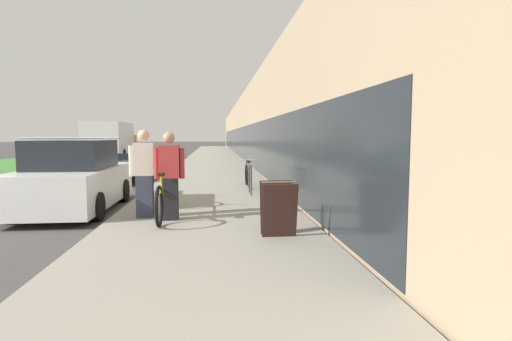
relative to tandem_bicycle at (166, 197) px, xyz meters
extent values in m
cube|color=gray|center=(0.88, 19.03, -0.46)|extent=(3.97, 70.00, 0.11)
cube|color=tan|center=(7.91, 27.03, 1.79)|extent=(10.00, 70.00, 4.62)
cube|color=#1E2328|center=(2.95, 27.03, 0.74)|extent=(0.10, 63.00, 2.20)
cube|color=#478438|center=(-11.43, 23.03, -0.50)|extent=(6.05, 70.00, 0.03)
torus|color=black|center=(0.00, 1.02, -0.02)|extent=(0.06, 0.76, 0.76)
torus|color=black|center=(0.00, -1.00, -0.02)|extent=(0.06, 0.76, 0.76)
cylinder|color=yellow|center=(0.00, 0.01, 0.21)|extent=(0.04, 1.72, 0.04)
cylinder|color=yellow|center=(0.00, -0.39, 0.10)|extent=(0.04, 1.02, 0.35)
cylinder|color=yellow|center=(0.00, -0.64, 0.36)|extent=(0.03, 0.03, 0.31)
cube|color=black|center=(0.00, -0.64, 0.52)|extent=(0.11, 0.22, 0.05)
cylinder|color=yellow|center=(0.00, 0.86, 0.37)|extent=(0.03, 0.03, 0.33)
cylinder|color=silver|center=(0.00, 0.86, 0.54)|extent=(0.52, 0.03, 0.03)
cube|color=black|center=(0.12, -0.35, 0.01)|extent=(0.32, 0.23, 0.83)
cube|color=#B23333|center=(0.12, -0.35, 0.74)|extent=(0.39, 0.23, 0.63)
cylinder|color=#B23333|center=(-0.12, -0.35, 0.71)|extent=(0.10, 0.10, 0.60)
cylinder|color=#B23333|center=(0.36, -0.35, 0.71)|extent=(0.10, 0.10, 0.60)
sphere|color=tan|center=(0.12, -0.35, 1.20)|extent=(0.22, 0.22, 0.22)
cube|color=#33384C|center=(-0.41, -0.05, 0.02)|extent=(0.33, 0.23, 0.85)
cube|color=beige|center=(-0.41, -0.05, 0.77)|extent=(0.40, 0.23, 0.65)
cylinder|color=beige|center=(-0.66, -0.05, 0.74)|extent=(0.10, 0.10, 0.61)
cylinder|color=beige|center=(-0.16, -0.05, 0.74)|extent=(0.10, 0.10, 0.61)
sphere|color=beige|center=(-0.41, -0.05, 1.25)|extent=(0.23, 0.23, 0.23)
cylinder|color=#4C4C51|center=(1.99, 2.66, 0.01)|extent=(0.05, 0.05, 0.82)
cylinder|color=#4C4C51|center=(1.99, 3.21, 0.01)|extent=(0.05, 0.05, 0.82)
cylinder|color=#4C4C51|center=(1.99, 2.93, 0.42)|extent=(0.05, 0.55, 0.05)
torus|color=black|center=(2.04, 5.00, -0.06)|extent=(0.06, 0.69, 0.69)
torus|color=black|center=(2.04, 3.94, -0.06)|extent=(0.06, 0.69, 0.69)
cylinder|color=black|center=(2.04, 4.47, 0.15)|extent=(0.04, 0.90, 0.04)
cylinder|color=black|center=(2.04, 4.26, 0.05)|extent=(0.04, 0.55, 0.32)
cylinder|color=black|center=(2.04, 4.13, 0.29)|extent=(0.03, 0.03, 0.28)
cube|color=black|center=(2.04, 4.13, 0.43)|extent=(0.11, 0.22, 0.05)
cylinder|color=black|center=(2.04, 4.92, 0.30)|extent=(0.03, 0.03, 0.30)
cylinder|color=silver|center=(2.04, 4.92, 0.45)|extent=(0.52, 0.03, 0.03)
cube|color=#331E19|center=(2.04, -1.97, 0.04)|extent=(0.56, 0.20, 0.89)
cube|color=#331E19|center=(2.04, -1.61, 0.04)|extent=(0.56, 0.20, 0.89)
cylinder|color=#93704C|center=(2.04, -1.79, 0.48)|extent=(0.56, 0.03, 0.03)
cube|color=white|center=(-2.27, 1.39, 0.06)|extent=(1.81, 4.02, 0.85)
cube|color=#1E2328|center=(-2.27, 1.39, 0.81)|extent=(1.55, 2.01, 0.65)
cylinder|color=silver|center=(-2.27, 1.83, 1.18)|extent=(1.93, 0.04, 0.04)
cylinder|color=silver|center=(-2.27, 0.95, 1.18)|extent=(1.93, 0.04, 0.04)
cylinder|color=black|center=(-3.11, 2.60, -0.21)|extent=(0.22, 0.60, 0.60)
cylinder|color=black|center=(-1.43, 2.60, -0.21)|extent=(0.22, 0.60, 0.60)
cylinder|color=black|center=(-3.11, 0.18, -0.21)|extent=(0.22, 0.60, 0.60)
cylinder|color=black|center=(-1.43, 0.18, -0.21)|extent=(0.22, 0.60, 0.60)
ellipsoid|color=#4C5156|center=(-2.41, 7.46, -0.04)|extent=(1.73, 3.94, 0.67)
cube|color=#1E2328|center=(-2.41, 7.96, 0.41)|extent=(1.21, 0.04, 0.26)
cylinder|color=black|center=(-3.22, 8.60, -0.21)|extent=(0.22, 0.60, 0.60)
cylinder|color=black|center=(-1.60, 8.60, -0.21)|extent=(0.22, 0.60, 0.60)
cylinder|color=black|center=(-3.22, 6.32, -0.21)|extent=(0.22, 0.60, 0.60)
cylinder|color=black|center=(-1.60, 6.32, -0.21)|extent=(0.22, 0.60, 0.60)
cube|color=orange|center=(-6.44, 24.18, 0.51)|extent=(2.29, 1.63, 1.58)
cube|color=white|center=(-6.44, 20.91, 0.93)|extent=(2.49, 4.90, 2.43)
cylinder|color=black|center=(-7.58, 23.76, -0.09)|extent=(0.28, 0.84, 0.84)
cylinder|color=black|center=(-5.29, 23.76, -0.09)|extent=(0.28, 0.84, 0.84)
cylinder|color=black|center=(-7.58, 19.93, -0.09)|extent=(0.28, 0.84, 0.84)
cylinder|color=black|center=(-5.29, 19.93, -0.09)|extent=(0.28, 0.84, 0.84)
camera|label=1|loc=(1.00, -8.20, 1.24)|focal=28.00mm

